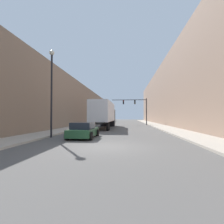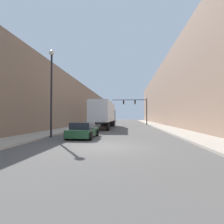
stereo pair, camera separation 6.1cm
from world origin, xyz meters
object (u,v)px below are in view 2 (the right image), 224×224
Objects in this scene: sedan_car at (83,130)px; traffic_signal_gantry at (138,106)px; semi_truck at (104,114)px; street_lamp at (51,82)px.

sedan_car is 0.55× the size of traffic_signal_gantry.
traffic_signal_gantry reaches higher than semi_truck.
semi_truck is 13.22m from traffic_signal_gantry.
traffic_signal_gantry is 25.95m from street_lamp.
semi_truck is at bearing 76.99° from street_lamp.
semi_truck is 12.86m from sedan_car.
sedan_car is at bearing -90.30° from semi_truck.
traffic_signal_gantry reaches higher than sedan_car.
semi_truck is at bearing 89.70° from sedan_car.
semi_truck is at bearing -116.43° from traffic_signal_gantry.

